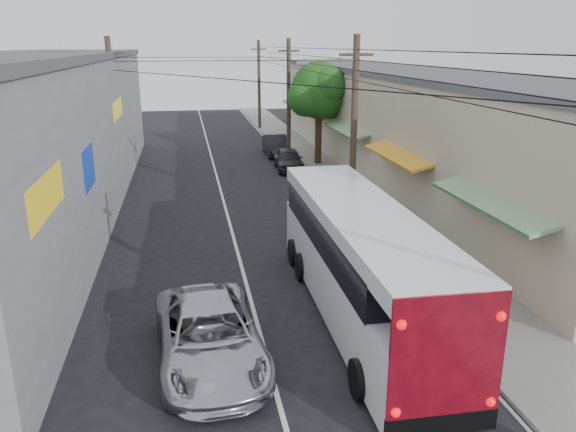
{
  "coord_description": "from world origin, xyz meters",
  "views": [
    {
      "loc": [
        -1.72,
        -9.53,
        7.58
      ],
      "look_at": [
        1.55,
        8.34,
        2.03
      ],
      "focal_mm": 35.0,
      "sensor_mm": 36.0,
      "label": 1
    }
  ],
  "objects_px": {
    "pedestrian_far": "(376,225)",
    "parked_car_mid": "(289,159)",
    "coach_bus": "(359,259)",
    "parked_car_far": "(276,145)",
    "parked_suv": "(338,209)",
    "pedestrian_near": "(387,235)",
    "jeepney": "(210,336)"
  },
  "relations": [
    {
      "from": "parked_suv",
      "to": "parked_car_far",
      "type": "distance_m",
      "value": 16.78
    },
    {
      "from": "parked_suv",
      "to": "parked_car_mid",
      "type": "height_order",
      "value": "parked_suv"
    },
    {
      "from": "parked_car_far",
      "to": "pedestrian_near",
      "type": "xyz_separation_m",
      "value": [
        0.8,
        -20.76,
        0.18
      ]
    },
    {
      "from": "parked_suv",
      "to": "parked_car_far",
      "type": "height_order",
      "value": "parked_suv"
    },
    {
      "from": "coach_bus",
      "to": "pedestrian_near",
      "type": "relative_size",
      "value": 7.35
    },
    {
      "from": "jeepney",
      "to": "pedestrian_near",
      "type": "relative_size",
      "value": 3.46
    },
    {
      "from": "jeepney",
      "to": "parked_car_far",
      "type": "relative_size",
      "value": 1.24
    },
    {
      "from": "parked_car_mid",
      "to": "pedestrian_far",
      "type": "relative_size",
      "value": 2.85
    },
    {
      "from": "parked_car_far",
      "to": "pedestrian_near",
      "type": "relative_size",
      "value": 2.8
    },
    {
      "from": "jeepney",
      "to": "parked_car_far",
      "type": "distance_m",
      "value": 27.53
    },
    {
      "from": "coach_bus",
      "to": "parked_car_far",
      "type": "relative_size",
      "value": 2.62
    },
    {
      "from": "parked_car_far",
      "to": "pedestrian_near",
      "type": "bearing_deg",
      "value": -87.07
    },
    {
      "from": "pedestrian_near",
      "to": "parked_car_mid",
      "type": "bearing_deg",
      "value": -97.38
    },
    {
      "from": "parked_car_mid",
      "to": "pedestrian_far",
      "type": "bearing_deg",
      "value": -83.8
    },
    {
      "from": "parked_car_far",
      "to": "pedestrian_near",
      "type": "height_order",
      "value": "pedestrian_near"
    },
    {
      "from": "jeepney",
      "to": "pedestrian_near",
      "type": "xyz_separation_m",
      "value": [
        6.8,
        6.11,
        0.15
      ]
    },
    {
      "from": "pedestrian_far",
      "to": "parked_suv",
      "type": "bearing_deg",
      "value": -84.9
    },
    {
      "from": "jeepney",
      "to": "parked_suv",
      "type": "bearing_deg",
      "value": 55.27
    },
    {
      "from": "coach_bus",
      "to": "jeepney",
      "type": "distance_m",
      "value": 4.91
    },
    {
      "from": "parked_suv",
      "to": "pedestrian_near",
      "type": "xyz_separation_m",
      "value": [
        0.8,
        -3.97,
        0.13
      ]
    },
    {
      "from": "pedestrian_far",
      "to": "parked_car_mid",
      "type": "bearing_deg",
      "value": -99.89
    },
    {
      "from": "pedestrian_near",
      "to": "pedestrian_far",
      "type": "relative_size",
      "value": 1.1
    },
    {
      "from": "parked_car_mid",
      "to": "parked_car_far",
      "type": "bearing_deg",
      "value": 92.75
    },
    {
      "from": "parked_car_mid",
      "to": "pedestrian_near",
      "type": "bearing_deg",
      "value": -84.33
    },
    {
      "from": "parked_car_far",
      "to": "pedestrian_far",
      "type": "bearing_deg",
      "value": -86.73
    },
    {
      "from": "parked_car_mid",
      "to": "coach_bus",
      "type": "bearing_deg",
      "value": -91.86
    },
    {
      "from": "parked_car_mid",
      "to": "pedestrian_near",
      "type": "relative_size",
      "value": 2.58
    },
    {
      "from": "parked_suv",
      "to": "pedestrian_far",
      "type": "xyz_separation_m",
      "value": [
        0.86,
        -2.58,
        0.06
      ]
    },
    {
      "from": "parked_car_mid",
      "to": "pedestrian_far",
      "type": "distance_m",
      "value": 14.29
    },
    {
      "from": "coach_bus",
      "to": "parked_suv",
      "type": "height_order",
      "value": "coach_bus"
    },
    {
      "from": "coach_bus",
      "to": "parked_car_mid",
      "type": "xyz_separation_m",
      "value": [
        1.6,
        19.82,
        -1.01
      ]
    },
    {
      "from": "parked_suv",
      "to": "coach_bus",
      "type": "bearing_deg",
      "value": -95.83
    }
  ]
}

